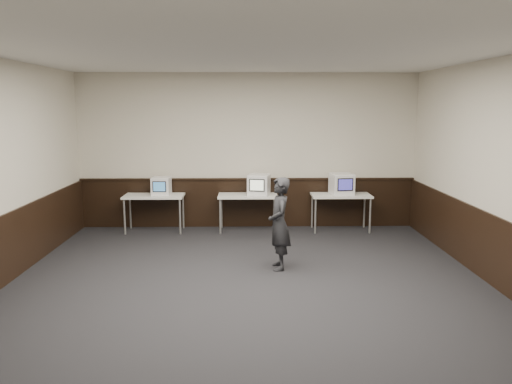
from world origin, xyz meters
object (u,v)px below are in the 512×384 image
at_px(desk_left, 154,198).
at_px(person, 279,224).
at_px(emac_left, 161,186).
at_px(emac_right, 342,184).
at_px(emac_center, 259,185).
at_px(desk_right, 341,198).
at_px(desk_center, 248,198).

xyz_separation_m(desk_left, person, (2.38, -2.43, 0.04)).
xyz_separation_m(emac_left, emac_right, (3.66, -0.02, 0.03)).
bearing_deg(emac_left, person, -45.47).
relative_size(desk_left, emac_center, 2.34).
bearing_deg(desk_left, person, -45.49).
distance_m(desk_left, emac_left, 0.29).
xyz_separation_m(desk_right, emac_center, (-1.68, 0.00, 0.28)).
height_order(emac_left, person, person).
height_order(desk_center, emac_center, emac_center).
bearing_deg(desk_right, desk_center, 180.00).
bearing_deg(desk_left, emac_center, 0.12).
relative_size(emac_left, emac_center, 0.79).
bearing_deg(desk_right, person, -120.25).
bearing_deg(emac_right, desk_left, 172.23).
distance_m(desk_center, emac_left, 1.77).
xyz_separation_m(desk_center, person, (0.48, -2.43, 0.04)).
relative_size(desk_right, emac_right, 2.35).
bearing_deg(desk_center, emac_right, 0.30).
bearing_deg(emac_left, desk_center, 1.32).
distance_m(desk_left, desk_right, 3.80).
xyz_separation_m(emac_right, person, (-1.42, -2.44, -0.24)).
relative_size(emac_right, person, 0.35).
height_order(desk_center, emac_left, emac_left).
xyz_separation_m(desk_left, emac_right, (3.81, 0.01, 0.29)).
bearing_deg(desk_center, person, -78.70).
relative_size(desk_right, emac_left, 2.98).
bearing_deg(emac_left, emac_center, 1.55).
distance_m(emac_left, person, 3.32).
xyz_separation_m(emac_center, emac_right, (1.68, 0.01, 0.01)).
bearing_deg(emac_left, desk_left, -167.73).
bearing_deg(emac_right, desk_center, 172.38).
height_order(desk_right, person, person).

